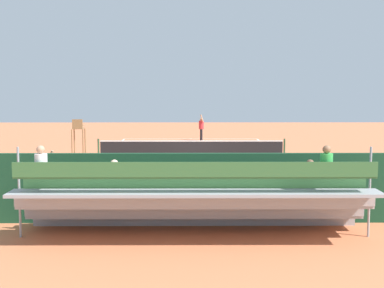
% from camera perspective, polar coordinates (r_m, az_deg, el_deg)
% --- Properties ---
extents(ground_plane, '(60.00, 60.00, 0.00)m').
position_cam_1_polar(ground_plane, '(29.17, -0.05, -1.51)').
color(ground_plane, '#CC7047').
extents(court_line_markings, '(10.10, 22.20, 0.01)m').
position_cam_1_polar(court_line_markings, '(29.21, -0.05, -1.50)').
color(court_line_markings, white).
rests_on(court_line_markings, ground).
extents(tennis_net, '(10.30, 0.10, 1.07)m').
position_cam_1_polar(tennis_net, '(29.11, -0.05, -0.54)').
color(tennis_net, black).
rests_on(tennis_net, ground).
extents(backdrop_wall, '(18.00, 0.16, 2.00)m').
position_cam_1_polar(backdrop_wall, '(15.19, 0.23, -4.74)').
color(backdrop_wall, '#194228').
rests_on(backdrop_wall, ground).
extents(bleacher_stand, '(9.06, 2.40, 2.48)m').
position_cam_1_polar(bleacher_stand, '(13.90, 0.41, -6.00)').
color(bleacher_stand, '#9EA0A5').
rests_on(bleacher_stand, ground).
extents(umpire_chair, '(0.67, 0.67, 2.14)m').
position_cam_1_polar(umpire_chair, '(29.70, -12.10, 1.03)').
color(umpire_chair, olive).
rests_on(umpire_chair, ground).
extents(courtside_bench, '(1.80, 0.40, 0.93)m').
position_cam_1_polar(courtside_bench, '(16.16, 7.95, -5.74)').
color(courtside_bench, '#9E754C').
rests_on(courtside_bench, ground).
extents(equipment_bag, '(0.90, 0.36, 0.36)m').
position_cam_1_polar(equipment_bag, '(15.95, 1.11, -7.23)').
color(equipment_bag, '#334C8C').
rests_on(equipment_bag, ground).
extents(tennis_player, '(0.42, 0.55, 1.93)m').
position_cam_1_polar(tennis_player, '(38.69, 1.00, 1.87)').
color(tennis_player, black).
rests_on(tennis_player, ground).
extents(tennis_racket, '(0.48, 0.54, 0.03)m').
position_cam_1_polar(tennis_racket, '(38.47, 0.14, 0.35)').
color(tennis_racket, black).
rests_on(tennis_racket, ground).
extents(tennis_ball_near, '(0.07, 0.07, 0.07)m').
position_cam_1_polar(tennis_ball_near, '(35.74, 0.92, -0.06)').
color(tennis_ball_near, '#CCDB33').
rests_on(tennis_ball_near, ground).
extents(line_judge, '(0.44, 0.56, 1.93)m').
position_cam_1_polar(line_judge, '(16.92, -15.25, -3.78)').
color(line_judge, '#232328').
rests_on(line_judge, ground).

